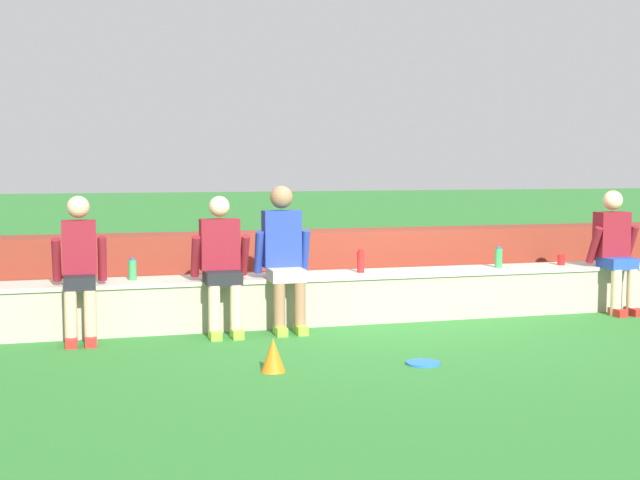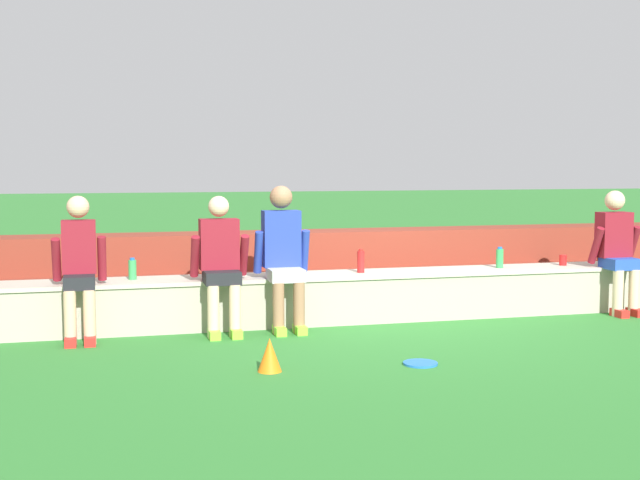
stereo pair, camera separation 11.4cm
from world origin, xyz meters
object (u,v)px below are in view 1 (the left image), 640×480
person_far_right (615,248)px  plastic_cup_middle (561,260)px  person_center (221,261)px  water_bottle_mid_left (361,261)px  water_bottle_near_right (132,270)px  water_bottle_center_gap (621,254)px  person_left_of_center (80,265)px  sports_cone (273,355)px  person_right_of_center (284,253)px  water_bottle_mid_right (499,258)px  frisbee (423,363)px

person_far_right → plastic_cup_middle: bearing=145.6°
person_center → water_bottle_mid_left: (1.48, 0.29, -0.08)m
water_bottle_near_right → water_bottle_center_gap: size_ratio=0.97×
person_left_of_center → sports_cone: bearing=-48.0°
person_right_of_center → sports_cone: (-0.46, -1.64, -0.62)m
person_far_right → water_bottle_near_right: person_far_right is taller
person_right_of_center → water_bottle_near_right: 1.46m
water_bottle_center_gap → person_left_of_center: bearing=-177.0°
water_bottle_mid_left → water_bottle_mid_right: bearing=0.3°
person_far_right → water_bottle_mid_right: size_ratio=5.87×
water_bottle_near_right → sports_cone: 2.21m
person_center → person_far_right: (4.28, 0.00, 0.01)m
person_far_right → sports_cone: person_far_right is taller
person_far_right → sports_cone: size_ratio=5.03×
water_bottle_center_gap → person_right_of_center: bearing=-176.0°
plastic_cup_middle → sports_cone: size_ratio=0.44×
plastic_cup_middle → sports_cone: (-3.66, -1.91, -0.42)m
plastic_cup_middle → sports_cone: bearing=-152.5°
plastic_cup_middle → frisbee: plastic_cup_middle is taller
person_far_right → plastic_cup_middle: person_far_right is taller
water_bottle_mid_right → water_bottle_center_gap: water_bottle_mid_right is taller
person_right_of_center → water_bottle_center_gap: (3.97, 0.28, -0.15)m
person_center → sports_cone: (0.16, -1.59, -0.56)m
water_bottle_near_right → frisbee: water_bottle_near_right is taller
person_right_of_center → plastic_cup_middle: size_ratio=12.12×
person_far_right → water_bottle_mid_left: bearing=174.1°
person_right_of_center → water_bottle_center_gap: person_right_of_center is taller
person_right_of_center → water_bottle_mid_left: (0.86, 0.24, -0.14)m
frisbee → water_bottle_near_right: bearing=137.1°
water_bottle_near_right → sports_cone: bearing=-63.6°
person_left_of_center → water_bottle_mid_left: 2.79m
person_left_of_center → person_center: bearing=-0.9°
frisbee → sports_cone: 1.23m
water_bottle_center_gap → sports_cone: water_bottle_center_gap is taller
person_center → frisbee: (1.37, -1.67, -0.68)m
person_center → person_right_of_center: person_right_of_center is taller
water_bottle_mid_right → frisbee: (-1.67, -1.97, -0.59)m
water_bottle_near_right → plastic_cup_middle: 4.62m
person_center → water_bottle_mid_right: bearing=5.6°
frisbee → person_center: bearing=129.4°
water_bottle_mid_right → water_bottle_center_gap: 1.54m
person_left_of_center → sports_cone: person_left_of_center is taller
water_bottle_center_gap → water_bottle_near_right: bearing=179.8°
person_left_of_center → frisbee: (2.66, -1.69, -0.68)m
person_center → water_bottle_mid_right: 3.06m
person_far_right → plastic_cup_middle: 0.58m
person_far_right → water_bottle_mid_left: size_ratio=5.41×
person_center → person_far_right: size_ratio=0.99×
water_bottle_mid_left → person_far_right: bearing=-5.9°
frisbee → plastic_cup_middle: bearing=39.1°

